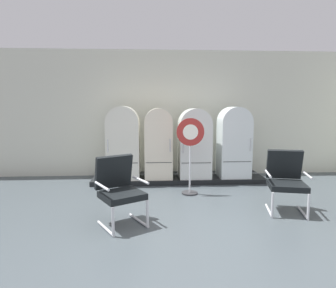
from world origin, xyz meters
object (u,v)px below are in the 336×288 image
at_px(refrigerator_3, 234,140).
at_px(armchair_left, 119,187).
at_px(armchair_right, 286,178).
at_px(refrigerator_2, 195,141).
at_px(refrigerator_0, 123,140).
at_px(sign_stand, 190,154).
at_px(refrigerator_1, 158,141).

xyz_separation_m(refrigerator_3, armchair_left, (-2.37, -2.33, -0.40)).
distance_m(refrigerator_3, armchair_right, 2.02).
xyz_separation_m(refrigerator_2, refrigerator_3, (0.91, -0.02, 0.02)).
height_order(refrigerator_0, refrigerator_3, refrigerator_0).
bearing_deg(refrigerator_3, sign_stand, -140.08).
bearing_deg(armchair_left, refrigerator_0, 93.56).
distance_m(armchair_left, sign_stand, 1.86).
height_order(refrigerator_2, refrigerator_3, refrigerator_3).
distance_m(refrigerator_0, armchair_right, 3.47).
bearing_deg(armchair_right, refrigerator_3, 99.18).
xyz_separation_m(refrigerator_0, refrigerator_2, (1.61, 0.01, -0.03)).
bearing_deg(armchair_left, armchair_right, 7.88).
bearing_deg(refrigerator_3, refrigerator_0, 179.83).
bearing_deg(refrigerator_1, armchair_left, -105.22).
bearing_deg(sign_stand, refrigerator_2, 76.64).
distance_m(refrigerator_2, armchair_left, 2.79).
distance_m(refrigerator_1, armchair_right, 2.87).
bearing_deg(refrigerator_3, refrigerator_1, 179.50).
relative_size(refrigerator_0, refrigerator_3, 1.01).
height_order(armchair_right, sign_stand, sign_stand).
relative_size(refrigerator_2, sign_stand, 1.04).
height_order(refrigerator_2, sign_stand, refrigerator_2).
distance_m(refrigerator_0, refrigerator_2, 1.61).
xyz_separation_m(armchair_left, sign_stand, (1.23, 1.38, 0.24)).
height_order(refrigerator_1, armchair_right, refrigerator_1).
xyz_separation_m(refrigerator_0, armchair_right, (2.83, -1.96, -0.41)).
xyz_separation_m(refrigerator_0, armchair_left, (0.15, -2.34, -0.41)).
height_order(refrigerator_0, refrigerator_2, refrigerator_0).
xyz_separation_m(refrigerator_2, armchair_right, (1.22, -1.98, -0.38)).
bearing_deg(refrigerator_0, armchair_right, -34.78).
height_order(refrigerator_1, sign_stand, refrigerator_1).
bearing_deg(refrigerator_1, armchair_right, -43.94).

